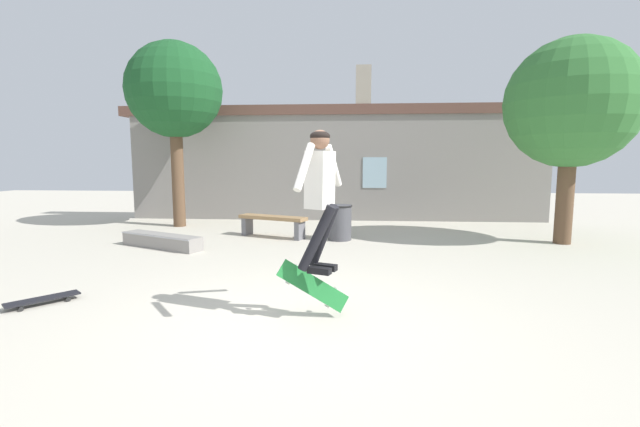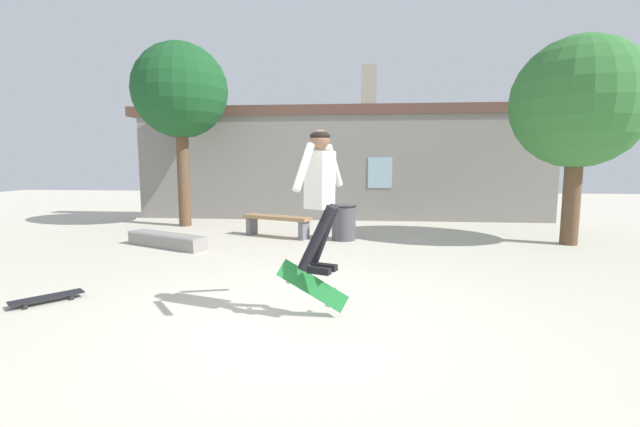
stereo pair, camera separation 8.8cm
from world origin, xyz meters
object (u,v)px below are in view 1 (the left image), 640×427
(tree_right, at_px, (571,104))
(skater, at_px, (320,188))
(park_bench, at_px, (273,222))
(skate_ledge, at_px, (162,241))
(trash_bin, at_px, (340,222))
(tree_left, at_px, (174,92))
(skateboard_flipping, at_px, (313,286))
(skateboard_resting, at_px, (43,299))

(tree_right, relative_size, skater, 2.77)
(park_bench, xyz_separation_m, skate_ledge, (-2.06, -1.38, -0.22))
(park_bench, height_order, skater, skater)
(park_bench, bearing_deg, skate_ledge, -124.01)
(park_bench, height_order, trash_bin, trash_bin)
(tree_left, height_order, park_bench, tree_left)
(park_bench, relative_size, skate_ledge, 0.87)
(trash_bin, distance_m, skateboard_flipping, 4.88)
(park_bench, xyz_separation_m, skater, (1.50, -5.14, 1.13))
(trash_bin, bearing_deg, tree_left, 158.87)
(park_bench, xyz_separation_m, trash_bin, (1.58, -0.23, 0.05))
(skate_ledge, height_order, trash_bin, trash_bin)
(skateboard_resting, bearing_deg, skateboard_flipping, 126.88)
(skateboard_flipping, bearing_deg, trash_bin, 80.73)
(tree_right, height_order, park_bench, tree_right)
(tree_left, distance_m, park_bench, 4.56)
(skate_ledge, distance_m, trash_bin, 3.82)
(tree_right, xyz_separation_m, skateboard_resting, (-8.40, -4.61, -2.88))
(tree_left, relative_size, park_bench, 2.86)
(skate_ledge, relative_size, skater, 1.25)
(tree_right, height_order, skateboard_resting, tree_right)
(skateboard_flipping, bearing_deg, tree_right, 36.58)
(skateboard_flipping, bearing_deg, skateboard_resting, 169.11)
(park_bench, distance_m, skate_ledge, 2.49)
(tree_left, height_order, skateboard_resting, tree_left)
(tree_right, height_order, skater, tree_right)
(skater, bearing_deg, tree_right, 64.78)
(skater, distance_m, skateboard_flipping, 1.12)
(trash_bin, relative_size, skateboard_flipping, 0.97)
(skate_ledge, xyz_separation_m, skateboard_flipping, (3.48, -3.73, 0.23))
(skateboard_flipping, bearing_deg, skate_ledge, 125.62)
(skateboard_resting, bearing_deg, skater, 126.39)
(park_bench, bearing_deg, skater, -51.62)
(tree_left, bearing_deg, park_bench, -27.39)
(skateboard_flipping, xyz_separation_m, skateboard_resting, (-3.41, 0.21, -0.30))
(park_bench, bearing_deg, tree_right, 19.49)
(park_bench, distance_m, skateboard_resting, 5.30)
(tree_left, relative_size, skateboard_flipping, 5.98)
(tree_right, height_order, skate_ledge, tree_right)
(skateboard_flipping, height_order, skateboard_resting, skateboard_flipping)
(park_bench, bearing_deg, skateboard_flipping, -52.38)
(trash_bin, relative_size, skateboard_resting, 1.06)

